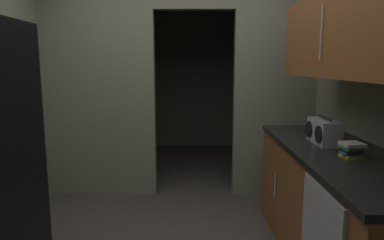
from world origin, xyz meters
TOP-DOWN VIEW (x-y plane):
  - kitchen_partition at (-0.05, 1.56)m, footprint 3.09×0.12m
  - adjoining_room_shell at (0.00, 3.27)m, footprint 3.09×2.51m
  - lower_cabinet_run at (1.20, 0.02)m, footprint 0.68×2.08m
  - upper_cabinet_counterside at (1.20, 0.02)m, footprint 0.36×1.88m
  - boombox at (1.17, 0.26)m, footprint 0.16×0.35m
  - book_stack at (1.20, -0.14)m, footprint 0.15×0.15m

SIDE VIEW (x-z plane):
  - lower_cabinet_run at x=1.20m, z-range 0.00..0.91m
  - book_stack at x=1.20m, z-range 0.91..1.00m
  - boombox at x=1.17m, z-range 0.89..1.10m
  - adjoining_room_shell at x=0.00m, z-range 0.00..2.75m
  - kitchen_partition at x=-0.05m, z-range 0.09..2.84m
  - upper_cabinet_counterside at x=1.20m, z-range 1.41..2.02m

